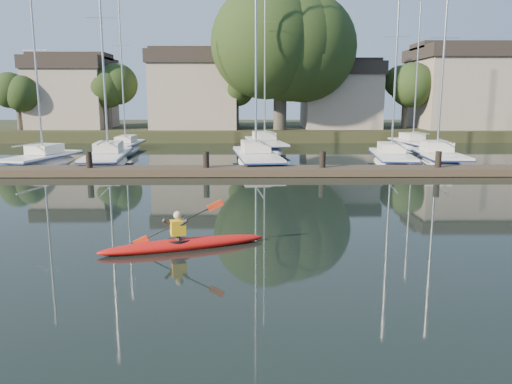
{
  "coord_description": "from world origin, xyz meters",
  "views": [
    {
      "loc": [
        -0.69,
        -11.51,
        3.92
      ],
      "look_at": [
        -0.54,
        2.84,
        1.2
      ],
      "focal_mm": 35.0,
      "sensor_mm": 36.0,
      "label": 1
    }
  ],
  "objects_px": {
    "sailboat_5": "(125,152)",
    "sailboat_6": "(265,151)",
    "dock": "(264,171)",
    "sailboat_1": "(108,167)",
    "sailboat_3": "(391,166)",
    "sailboat_4": "(437,167)",
    "kayak": "(183,242)",
    "sailboat_0": "(42,168)",
    "sailboat_7": "(413,150)",
    "sailboat_2": "(256,167)"
  },
  "relations": [
    {
      "from": "sailboat_5",
      "to": "sailboat_6",
      "type": "distance_m",
      "value": 10.78
    },
    {
      "from": "dock",
      "to": "sailboat_1",
      "type": "distance_m",
      "value": 10.37
    },
    {
      "from": "sailboat_1",
      "to": "sailboat_6",
      "type": "xyz_separation_m",
      "value": [
        9.77,
        9.17,
        0.01
      ]
    },
    {
      "from": "sailboat_3",
      "to": "sailboat_4",
      "type": "relative_size",
      "value": 1.0
    },
    {
      "from": "sailboat_1",
      "to": "kayak",
      "type": "bearing_deg",
      "value": -75.1
    },
    {
      "from": "sailboat_0",
      "to": "sailboat_1",
      "type": "xyz_separation_m",
      "value": [
        3.78,
        0.53,
        -0.01
      ]
    },
    {
      "from": "sailboat_3",
      "to": "sailboat_5",
      "type": "bearing_deg",
      "value": 163.3
    },
    {
      "from": "sailboat_3",
      "to": "sailboat_7",
      "type": "xyz_separation_m",
      "value": [
        4.36,
        9.34,
        0.01
      ]
    },
    {
      "from": "dock",
      "to": "sailboat_3",
      "type": "height_order",
      "value": "sailboat_3"
    },
    {
      "from": "sailboat_0",
      "to": "sailboat_5",
      "type": "height_order",
      "value": "sailboat_5"
    },
    {
      "from": "sailboat_4",
      "to": "sailboat_3",
      "type": "bearing_deg",
      "value": -176.63
    },
    {
      "from": "kayak",
      "to": "sailboat_3",
      "type": "height_order",
      "value": "sailboat_3"
    },
    {
      "from": "sailboat_3",
      "to": "sailboat_4",
      "type": "xyz_separation_m",
      "value": [
        2.79,
        -0.04,
        -0.02
      ]
    },
    {
      "from": "sailboat_5",
      "to": "sailboat_6",
      "type": "bearing_deg",
      "value": 6.75
    },
    {
      "from": "dock",
      "to": "sailboat_1",
      "type": "bearing_deg",
      "value": 154.25
    },
    {
      "from": "sailboat_1",
      "to": "sailboat_6",
      "type": "height_order",
      "value": "sailboat_6"
    },
    {
      "from": "sailboat_0",
      "to": "sailboat_2",
      "type": "bearing_deg",
      "value": 13.01
    },
    {
      "from": "sailboat_6",
      "to": "sailboat_7",
      "type": "xyz_separation_m",
      "value": [
        11.78,
        0.15,
        0.01
      ]
    },
    {
      "from": "sailboat_1",
      "to": "sailboat_4",
      "type": "distance_m",
      "value": 19.98
    },
    {
      "from": "dock",
      "to": "sailboat_2",
      "type": "bearing_deg",
      "value": 94.67
    },
    {
      "from": "sailboat_1",
      "to": "sailboat_7",
      "type": "relative_size",
      "value": 1.19
    },
    {
      "from": "sailboat_3",
      "to": "sailboat_6",
      "type": "height_order",
      "value": "sailboat_6"
    },
    {
      "from": "kayak",
      "to": "sailboat_2",
      "type": "relative_size",
      "value": 0.27
    },
    {
      "from": "dock",
      "to": "sailboat_5",
      "type": "distance_m",
      "value": 16.13
    },
    {
      "from": "sailboat_1",
      "to": "sailboat_3",
      "type": "bearing_deg",
      "value": -6.76
    },
    {
      "from": "kayak",
      "to": "sailboat_6",
      "type": "xyz_separation_m",
      "value": [
        2.92,
        26.48,
        -0.36
      ]
    },
    {
      "from": "dock",
      "to": "sailboat_3",
      "type": "bearing_deg",
      "value": 29.68
    },
    {
      "from": "sailboat_0",
      "to": "sailboat_7",
      "type": "distance_m",
      "value": 27.18
    },
    {
      "from": "dock",
      "to": "sailboat_5",
      "type": "height_order",
      "value": "sailboat_5"
    },
    {
      "from": "kayak",
      "to": "sailboat_0",
      "type": "height_order",
      "value": "sailboat_0"
    },
    {
      "from": "sailboat_6",
      "to": "dock",
      "type": "bearing_deg",
      "value": -100.14
    },
    {
      "from": "sailboat_6",
      "to": "sailboat_0",
      "type": "bearing_deg",
      "value": -152.73
    },
    {
      "from": "sailboat_1",
      "to": "sailboat_7",
      "type": "height_order",
      "value": "sailboat_1"
    },
    {
      "from": "sailboat_5",
      "to": "sailboat_3",
      "type": "bearing_deg",
      "value": -23.53
    },
    {
      "from": "dock",
      "to": "sailboat_7",
      "type": "xyz_separation_m",
      "value": [
        12.22,
        13.82,
        -0.39
      ]
    },
    {
      "from": "dock",
      "to": "sailboat_3",
      "type": "xyz_separation_m",
      "value": [
        7.86,
        4.48,
        -0.4
      ]
    },
    {
      "from": "kayak",
      "to": "sailboat_7",
      "type": "height_order",
      "value": "sailboat_7"
    },
    {
      "from": "sailboat_4",
      "to": "sailboat_6",
      "type": "bearing_deg",
      "value": 142.01
    },
    {
      "from": "kayak",
      "to": "sailboat_4",
      "type": "xyz_separation_m",
      "value": [
        13.13,
        17.25,
        -0.38
      ]
    },
    {
      "from": "sailboat_2",
      "to": "sailboat_6",
      "type": "relative_size",
      "value": 0.99
    },
    {
      "from": "kayak",
      "to": "sailboat_6",
      "type": "distance_m",
      "value": 26.64
    },
    {
      "from": "sailboat_1",
      "to": "sailboat_2",
      "type": "height_order",
      "value": "sailboat_2"
    },
    {
      "from": "sailboat_0",
      "to": "sailboat_1",
      "type": "height_order",
      "value": "sailboat_1"
    },
    {
      "from": "kayak",
      "to": "sailboat_1",
      "type": "distance_m",
      "value": 18.62
    },
    {
      "from": "sailboat_2",
      "to": "sailboat_3",
      "type": "distance_m",
      "value": 8.21
    },
    {
      "from": "kayak",
      "to": "sailboat_2",
      "type": "bearing_deg",
      "value": 63.58
    },
    {
      "from": "sailboat_1",
      "to": "sailboat_3",
      "type": "height_order",
      "value": "sailboat_1"
    },
    {
      "from": "sailboat_2",
      "to": "sailboat_5",
      "type": "distance_m",
      "value": 12.8
    },
    {
      "from": "sailboat_5",
      "to": "kayak",
      "type": "bearing_deg",
      "value": -72.69
    },
    {
      "from": "sailboat_2",
      "to": "sailboat_4",
      "type": "height_order",
      "value": "sailboat_2"
    }
  ]
}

